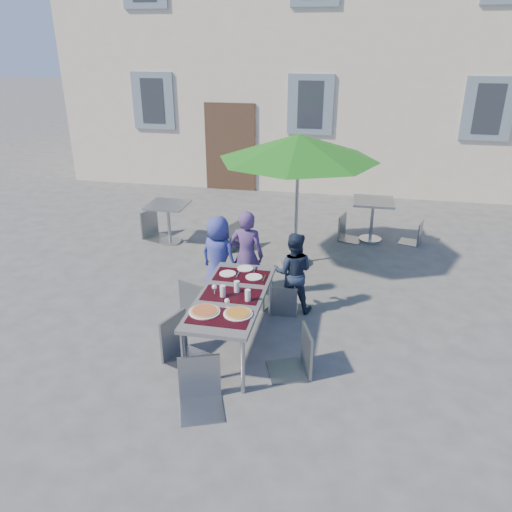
% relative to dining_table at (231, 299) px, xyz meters
% --- Properties ---
extents(ground, '(90.00, 90.00, 0.00)m').
position_rel_dining_table_xyz_m(ground, '(0.17, -0.34, -0.70)').
color(ground, '#4A4A4C').
rests_on(ground, ground).
extents(dining_table, '(0.80, 1.85, 0.76)m').
position_rel_dining_table_xyz_m(dining_table, '(0.00, 0.00, 0.00)').
color(dining_table, '#403F44').
rests_on(dining_table, ground).
extents(pizza_near_left, '(0.36, 0.36, 0.03)m').
position_rel_dining_table_xyz_m(pizza_near_left, '(-0.19, -0.48, 0.07)').
color(pizza_near_left, white).
rests_on(pizza_near_left, dining_table).
extents(pizza_near_right, '(0.34, 0.34, 0.03)m').
position_rel_dining_table_xyz_m(pizza_near_right, '(0.19, -0.45, 0.07)').
color(pizza_near_right, white).
rests_on(pizza_near_right, dining_table).
extents(glassware, '(0.50, 0.49, 0.15)m').
position_rel_dining_table_xyz_m(glassware, '(0.03, -0.06, 0.13)').
color(glassware, silver).
rests_on(glassware, dining_table).
extents(place_settings, '(0.63, 0.46, 0.01)m').
position_rel_dining_table_xyz_m(place_settings, '(-0.00, 0.62, 0.06)').
color(place_settings, white).
rests_on(place_settings, dining_table).
extents(child_0, '(0.72, 0.59, 1.27)m').
position_rel_dining_table_xyz_m(child_0, '(-0.54, 1.35, -0.06)').
color(child_0, '#363F96').
rests_on(child_0, ground).
extents(child_1, '(0.52, 0.35, 1.40)m').
position_rel_dining_table_xyz_m(child_1, '(-0.10, 1.32, 0.00)').
color(child_1, '#50366E').
rests_on(child_1, ground).
extents(child_2, '(0.59, 0.35, 1.19)m').
position_rel_dining_table_xyz_m(child_2, '(0.62, 1.11, -0.10)').
color(child_2, '#1B263D').
rests_on(child_2, ground).
extents(chair_0, '(0.55, 0.56, 0.96)m').
position_rel_dining_table_xyz_m(chair_0, '(-0.72, 0.75, -0.13)').
color(chair_0, gray).
rests_on(chair_0, ground).
extents(chair_1, '(0.58, 0.58, 1.00)m').
position_rel_dining_table_xyz_m(chair_1, '(0.06, 1.14, -0.11)').
color(chair_1, gray).
rests_on(chair_1, ground).
extents(chair_2, '(0.39, 0.40, 0.87)m').
position_rel_dining_table_xyz_m(chair_2, '(0.52, 0.98, -0.19)').
color(chair_2, gray).
rests_on(chair_2, ground).
extents(chair_3, '(0.60, 0.60, 1.06)m').
position_rel_dining_table_xyz_m(chair_3, '(-0.56, -0.36, -0.07)').
color(chair_3, gray).
rests_on(chair_3, ground).
extents(chair_4, '(0.59, 0.59, 1.04)m').
position_rel_dining_table_xyz_m(chair_4, '(0.88, -0.35, -0.08)').
color(chair_4, gray).
rests_on(chair_4, ground).
extents(chair_5, '(0.59, 0.59, 1.03)m').
position_rel_dining_table_xyz_m(chair_5, '(-0.06, -1.14, -0.09)').
color(chair_5, gray).
rests_on(chair_5, ground).
extents(patio_umbrella, '(2.63, 2.63, 2.26)m').
position_rel_dining_table_xyz_m(patio_umbrella, '(0.44, 2.75, 1.34)').
color(patio_umbrella, '#B9BCC2').
rests_on(patio_umbrella, ground).
extents(cafe_table_0, '(0.73, 0.73, 0.78)m').
position_rel_dining_table_xyz_m(cafe_table_0, '(-2.07, 3.26, -0.15)').
color(cafe_table_0, '#B9BCC2').
rests_on(cafe_table_0, ground).
extents(bg_chair_l_0, '(0.60, 0.59, 1.04)m').
position_rel_dining_table_xyz_m(bg_chair_l_0, '(-2.48, 3.44, -0.08)').
color(bg_chair_l_0, gray).
rests_on(bg_chair_l_0, ground).
extents(bg_chair_r_0, '(0.60, 0.60, 1.05)m').
position_rel_dining_table_xyz_m(bg_chair_r_0, '(-0.82, 3.19, -0.08)').
color(bg_chair_r_0, '#8F939A').
rests_on(bg_chair_r_0, ground).
extents(cafe_table_1, '(0.76, 0.76, 0.82)m').
position_rel_dining_table_xyz_m(cafe_table_1, '(1.75, 4.14, -0.11)').
color(cafe_table_1, '#B9BCC2').
rests_on(cafe_table_1, ground).
extents(bg_chair_l_1, '(0.52, 0.52, 0.94)m').
position_rel_dining_table_xyz_m(bg_chair_l_1, '(1.29, 4.12, -0.15)').
color(bg_chair_l_1, gray).
rests_on(bg_chair_l_1, ground).
extents(bg_chair_r_1, '(0.47, 0.47, 0.85)m').
position_rel_dining_table_xyz_m(bg_chair_r_1, '(2.58, 4.15, -0.20)').
color(bg_chair_r_1, gray).
rests_on(bg_chair_r_1, ground).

